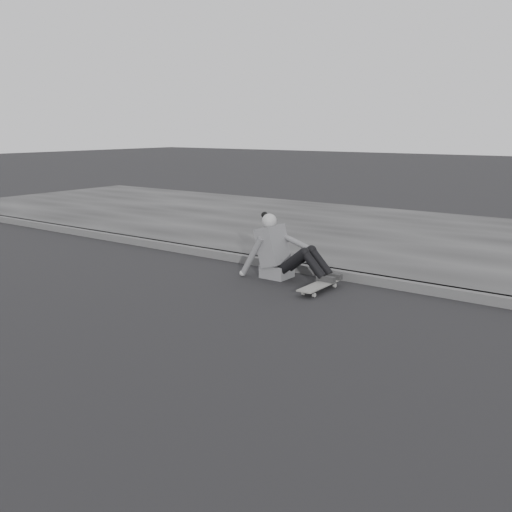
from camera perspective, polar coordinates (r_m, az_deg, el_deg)
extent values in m
plane|color=black|center=(5.28, 1.97, -9.30)|extent=(80.00, 80.00, 0.00)
cube|color=#484848|center=(7.44, 13.11, -2.58)|extent=(24.00, 0.16, 0.12)
cube|color=#353535|center=(10.23, 19.72, 1.15)|extent=(24.00, 6.00, 0.12)
cylinder|color=gray|center=(6.93, 4.75, -3.69)|extent=(0.03, 0.05, 0.05)
cylinder|color=gray|center=(6.86, 5.83, -3.89)|extent=(0.03, 0.05, 0.05)
cylinder|color=gray|center=(7.36, 6.84, -2.75)|extent=(0.03, 0.05, 0.05)
cylinder|color=gray|center=(7.30, 7.87, -2.93)|extent=(0.03, 0.05, 0.05)
cube|color=#313134|center=(6.89, 5.29, -3.57)|extent=(0.16, 0.04, 0.03)
cube|color=#313134|center=(7.32, 7.36, -2.63)|extent=(0.16, 0.04, 0.03)
cube|color=slate|center=(7.10, 6.36, -2.89)|extent=(0.20, 0.78, 0.02)
cube|color=#5A5A5C|center=(7.70, 2.10, -1.49)|extent=(0.36, 0.34, 0.18)
cube|color=#5A5A5C|center=(7.66, 1.69, 1.05)|extent=(0.37, 0.40, 0.57)
cube|color=#5A5A5C|center=(7.71, 0.89, 2.03)|extent=(0.14, 0.30, 0.20)
cylinder|color=#999999|center=(7.65, 1.39, 2.85)|extent=(0.09, 0.09, 0.08)
sphere|color=#999999|center=(7.64, 1.33, 3.53)|extent=(0.20, 0.20, 0.20)
sphere|color=black|center=(7.69, 0.86, 4.12)|extent=(0.09, 0.09, 0.09)
cylinder|color=black|center=(7.42, 3.75, -0.52)|extent=(0.43, 0.13, 0.39)
cylinder|color=black|center=(7.57, 4.48, -0.26)|extent=(0.43, 0.13, 0.39)
cylinder|color=black|center=(7.27, 5.76, -0.87)|extent=(0.35, 0.11, 0.36)
cylinder|color=black|center=(7.42, 6.45, -0.60)|extent=(0.35, 0.11, 0.36)
sphere|color=black|center=(7.30, 4.86, 0.34)|extent=(0.13, 0.13, 0.13)
sphere|color=black|center=(7.46, 5.58, 0.58)|extent=(0.13, 0.13, 0.13)
cube|color=#2A2A2A|center=(7.22, 7.00, -2.28)|extent=(0.24, 0.08, 0.07)
cube|color=#2A2A2A|center=(7.37, 7.68, -1.98)|extent=(0.24, 0.08, 0.07)
cylinder|color=#5A5A5C|center=(7.64, -0.45, -0.06)|extent=(0.38, 0.08, 0.58)
sphere|color=#999999|center=(7.78, -1.38, -1.73)|extent=(0.08, 0.08, 0.08)
cylinder|color=#5A5A5C|center=(7.66, 3.85, 1.47)|extent=(0.48, 0.08, 0.21)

